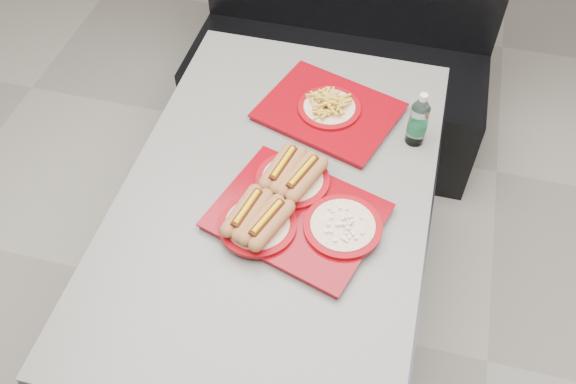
% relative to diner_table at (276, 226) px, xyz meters
% --- Properties ---
extents(ground, '(6.00, 6.00, 0.00)m').
position_rel_diner_table_xyz_m(ground, '(0.00, 0.00, -0.58)').
color(ground, '#A29C91').
rests_on(ground, ground).
extents(diner_table, '(0.92, 1.42, 0.75)m').
position_rel_diner_table_xyz_m(diner_table, '(0.00, 0.00, 0.00)').
color(diner_table, black).
rests_on(diner_table, ground).
extents(booth_bench, '(1.30, 0.57, 1.35)m').
position_rel_diner_table_xyz_m(booth_bench, '(0.00, 1.09, -0.18)').
color(booth_bench, black).
rests_on(booth_bench, ground).
extents(tray_near, '(0.53, 0.47, 0.10)m').
position_rel_diner_table_xyz_m(tray_near, '(0.07, -0.07, 0.20)').
color(tray_near, maroon).
rests_on(tray_near, diner_table).
extents(tray_far, '(0.50, 0.44, 0.08)m').
position_rel_diner_table_xyz_m(tray_far, '(0.08, 0.36, 0.19)').
color(tray_far, maroon).
rests_on(tray_far, diner_table).
extents(water_bottle, '(0.06, 0.06, 0.19)m').
position_rel_diner_table_xyz_m(water_bottle, '(0.37, 0.31, 0.25)').
color(water_bottle, silver).
rests_on(water_bottle, diner_table).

